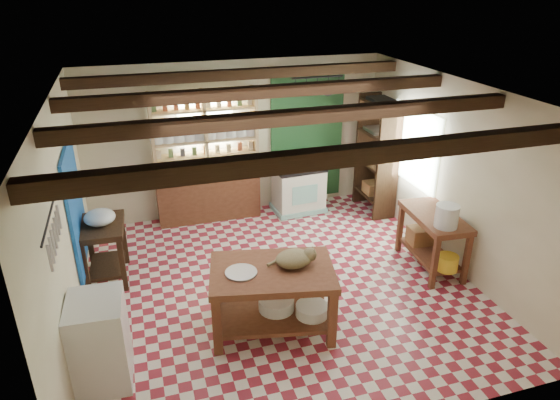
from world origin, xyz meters
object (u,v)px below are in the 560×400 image
object	(u,v)px
prep_table	(105,252)
work_table	(272,298)
cat	(294,259)
white_cabinet	(100,341)
stove	(298,189)
right_counter	(432,241)

from	to	relation	value
prep_table	work_table	bearing A→B (deg)	-39.15
work_table	cat	bearing A→B (deg)	11.31
white_cabinet	prep_table	bearing A→B (deg)	92.21
cat	prep_table	bearing A→B (deg)	143.68
stove	prep_table	distance (m)	3.45
cat	white_cabinet	bearing A→B (deg)	-170.26
work_table	stove	xyz separation A→B (m)	(1.34, 2.95, 0.02)
work_table	white_cabinet	xyz separation A→B (m)	(-1.88, -0.30, 0.08)
stove	right_counter	bearing A→B (deg)	-66.75
white_cabinet	cat	distance (m)	2.20
prep_table	cat	world-z (taller)	cat
white_cabinet	cat	size ratio (longest dim) A/B	2.26
prep_table	white_cabinet	distance (m)	1.96
stove	cat	distance (m)	3.18
work_table	prep_table	xyz separation A→B (m)	(-1.86, 1.66, 0.02)
prep_table	right_counter	world-z (taller)	prep_table
work_table	right_counter	size ratio (longest dim) A/B	1.22
right_counter	cat	size ratio (longest dim) A/B	2.70
cat	work_table	bearing A→B (deg)	-178.69
prep_table	right_counter	distance (m)	4.50
white_cabinet	right_counter	world-z (taller)	white_cabinet
stove	prep_table	bearing A→B (deg)	-162.00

